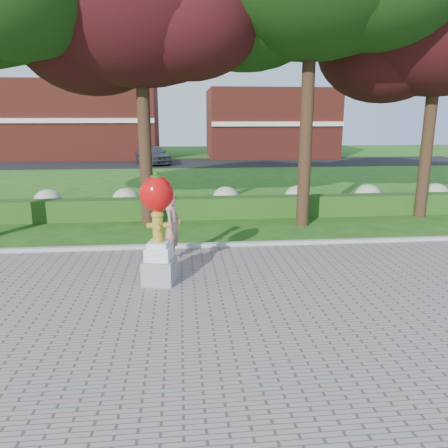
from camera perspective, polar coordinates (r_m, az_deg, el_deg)
ground at (r=10.15m, az=-0.77°, el=-8.05°), size 100.00×100.00×0.00m
walkway at (r=6.62m, az=2.39°, el=-20.79°), size 40.00×14.00×0.04m
curb at (r=12.96m, az=-1.90°, el=-2.82°), size 40.00×0.18×0.15m
lawn_hedge at (r=16.75m, az=-2.82°, el=2.14°), size 24.00×0.70×0.80m
hydrangea_row at (r=17.74m, az=-1.14°, el=3.30°), size 20.10×1.10×0.99m
street at (r=37.59m, az=-4.44°, el=7.98°), size 50.00×8.00×0.02m
building_left at (r=44.36m, az=-18.08°, el=12.75°), size 14.00×8.00×7.00m
building_right at (r=44.28m, az=5.97°, el=12.95°), size 12.00×8.00×6.40m
tree_mid_left at (r=15.93m, az=-11.41°, el=26.31°), size 8.25×7.04×10.69m
tree_far_right at (r=18.70m, az=25.98°, el=22.31°), size 7.88×6.72×10.21m
hydrant_sculpture at (r=9.93m, az=-8.63°, el=-0.22°), size 0.83×0.83×2.57m
woman at (r=11.64m, az=-6.76°, el=-0.33°), size 0.61×0.77×1.83m
parked_car at (r=36.69m, az=-9.27°, el=8.96°), size 3.51×5.01×1.58m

